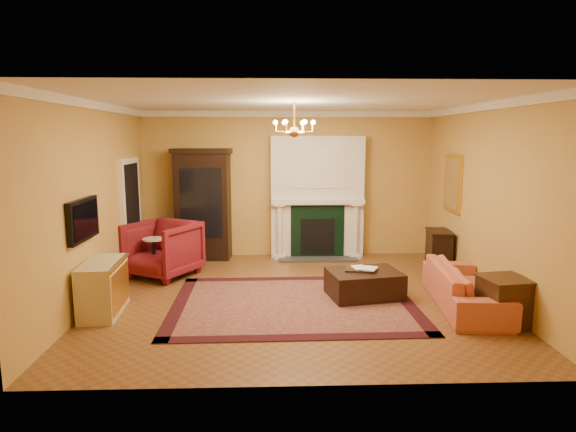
{
  "coord_description": "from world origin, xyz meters",
  "views": [
    {
      "loc": [
        -0.35,
        -7.24,
        2.48
      ],
      "look_at": [
        -0.08,
        0.3,
        1.24
      ],
      "focal_mm": 30.0,
      "sensor_mm": 36.0,
      "label": 1
    }
  ],
  "objects_px": {
    "commode": "(103,288)",
    "wingback_armchair": "(163,246)",
    "console_table": "(439,251)",
    "end_table": "(504,303)",
    "pedestal_table": "(154,254)",
    "leather_ottoman": "(364,284)",
    "china_cabinet": "(203,207)",
    "coral_sofa": "(466,280)"
  },
  "relations": [
    {
      "from": "wingback_armchair",
      "to": "pedestal_table",
      "type": "distance_m",
      "value": 0.24
    },
    {
      "from": "console_table",
      "to": "leather_ottoman",
      "type": "distance_m",
      "value": 2.25
    },
    {
      "from": "wingback_armchair",
      "to": "commode",
      "type": "xyz_separation_m",
      "value": [
        -0.44,
        -1.84,
        -0.17
      ]
    },
    {
      "from": "china_cabinet",
      "to": "commode",
      "type": "bearing_deg",
      "value": -103.46
    },
    {
      "from": "pedestal_table",
      "to": "coral_sofa",
      "type": "bearing_deg",
      "value": -20.19
    },
    {
      "from": "commode",
      "to": "leather_ottoman",
      "type": "relative_size",
      "value": 0.93
    },
    {
      "from": "commode",
      "to": "wingback_armchair",
      "type": "bearing_deg",
      "value": 73.17
    },
    {
      "from": "pedestal_table",
      "to": "console_table",
      "type": "bearing_deg",
      "value": 1.47
    },
    {
      "from": "pedestal_table",
      "to": "console_table",
      "type": "height_order",
      "value": "console_table"
    },
    {
      "from": "coral_sofa",
      "to": "leather_ottoman",
      "type": "bearing_deg",
      "value": 77.0
    },
    {
      "from": "commode",
      "to": "china_cabinet",
      "type": "bearing_deg",
      "value": 68.82
    },
    {
      "from": "console_table",
      "to": "commode",
      "type": "bearing_deg",
      "value": -151.86
    },
    {
      "from": "console_table",
      "to": "leather_ottoman",
      "type": "relative_size",
      "value": 0.68
    },
    {
      "from": "china_cabinet",
      "to": "wingback_armchair",
      "type": "xyz_separation_m",
      "value": [
        -0.56,
        -1.27,
        -0.53
      ]
    },
    {
      "from": "coral_sofa",
      "to": "pedestal_table",
      "type": "bearing_deg",
      "value": 75.84
    },
    {
      "from": "console_table",
      "to": "end_table",
      "type": "bearing_deg",
      "value": -83.43
    },
    {
      "from": "commode",
      "to": "leather_ottoman",
      "type": "xyz_separation_m",
      "value": [
        3.83,
        0.56,
        -0.16
      ]
    },
    {
      "from": "console_table",
      "to": "pedestal_table",
      "type": "bearing_deg",
      "value": -170.67
    },
    {
      "from": "wingback_armchair",
      "to": "console_table",
      "type": "height_order",
      "value": "wingback_armchair"
    },
    {
      "from": "pedestal_table",
      "to": "coral_sofa",
      "type": "height_order",
      "value": "coral_sofa"
    },
    {
      "from": "end_table",
      "to": "console_table",
      "type": "distance_m",
      "value": 2.68
    },
    {
      "from": "leather_ottoman",
      "to": "wingback_armchair",
      "type": "bearing_deg",
      "value": 148.9
    },
    {
      "from": "coral_sofa",
      "to": "end_table",
      "type": "distance_m",
      "value": 0.76
    },
    {
      "from": "coral_sofa",
      "to": "end_table",
      "type": "height_order",
      "value": "coral_sofa"
    },
    {
      "from": "coral_sofa",
      "to": "end_table",
      "type": "bearing_deg",
      "value": -156.46
    },
    {
      "from": "pedestal_table",
      "to": "end_table",
      "type": "xyz_separation_m",
      "value": [
        5.19,
        -2.54,
        -0.08
      ]
    },
    {
      "from": "pedestal_table",
      "to": "wingback_armchair",
      "type": "bearing_deg",
      "value": -19.27
    },
    {
      "from": "wingback_armchair",
      "to": "end_table",
      "type": "height_order",
      "value": "wingback_armchair"
    },
    {
      "from": "china_cabinet",
      "to": "commode",
      "type": "xyz_separation_m",
      "value": [
        -0.99,
        -3.11,
        -0.7
      ]
    },
    {
      "from": "coral_sofa",
      "to": "china_cabinet",
      "type": "bearing_deg",
      "value": 60.38
    },
    {
      "from": "wingback_armchair",
      "to": "console_table",
      "type": "relative_size",
      "value": 1.49
    },
    {
      "from": "wingback_armchair",
      "to": "commode",
      "type": "height_order",
      "value": "wingback_armchair"
    },
    {
      "from": "leather_ottoman",
      "to": "console_table",
      "type": "bearing_deg",
      "value": 30.86
    },
    {
      "from": "wingback_armchair",
      "to": "console_table",
      "type": "xyz_separation_m",
      "value": [
        5.07,
        0.2,
        -0.18
      ]
    },
    {
      "from": "wingback_armchair",
      "to": "console_table",
      "type": "distance_m",
      "value": 5.08
    },
    {
      "from": "pedestal_table",
      "to": "china_cabinet",
      "type": "bearing_deg",
      "value": 58.69
    },
    {
      "from": "commode",
      "to": "console_table",
      "type": "distance_m",
      "value": 5.87
    },
    {
      "from": "china_cabinet",
      "to": "console_table",
      "type": "bearing_deg",
      "value": -9.08
    },
    {
      "from": "china_cabinet",
      "to": "leather_ottoman",
      "type": "distance_m",
      "value": 3.91
    },
    {
      "from": "coral_sofa",
      "to": "console_table",
      "type": "height_order",
      "value": "coral_sofa"
    },
    {
      "from": "pedestal_table",
      "to": "coral_sofa",
      "type": "distance_m",
      "value": 5.29
    },
    {
      "from": "pedestal_table",
      "to": "commode",
      "type": "distance_m",
      "value": 1.92
    }
  ]
}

